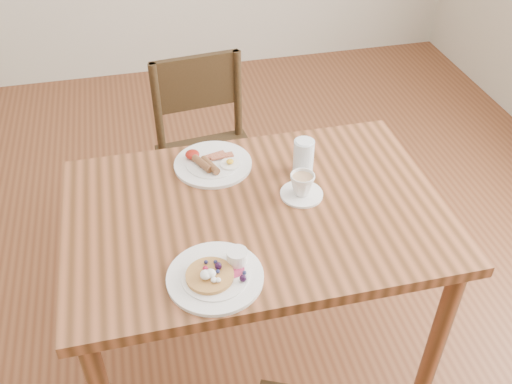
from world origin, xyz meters
TOP-DOWN VIEW (x-y plane):
  - ground at (0.00, 0.00)m, footprint 5.00×5.00m
  - dining_table at (0.00, 0.00)m, footprint 1.20×0.80m
  - chair_far at (-0.05, 0.71)m, footprint 0.46×0.46m
  - pancake_plate at (-0.17, -0.26)m, footprint 0.27×0.27m
  - breakfast_plate at (-0.10, 0.26)m, footprint 0.27×0.27m
  - teacup_saucer at (0.16, 0.03)m, footprint 0.14×0.14m
  - water_glass at (0.20, 0.16)m, footprint 0.07×0.07m

SIDE VIEW (x-z plane):
  - ground at x=0.00m, z-range 0.00..0.00m
  - chair_far at x=-0.05m, z-range 0.05..0.93m
  - dining_table at x=0.00m, z-range 0.28..1.03m
  - breakfast_plate at x=-0.10m, z-range 0.74..0.78m
  - pancake_plate at x=-0.17m, z-range 0.74..0.79m
  - teacup_saucer at x=0.16m, z-range 0.74..0.83m
  - water_glass at x=0.20m, z-range 0.75..0.87m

